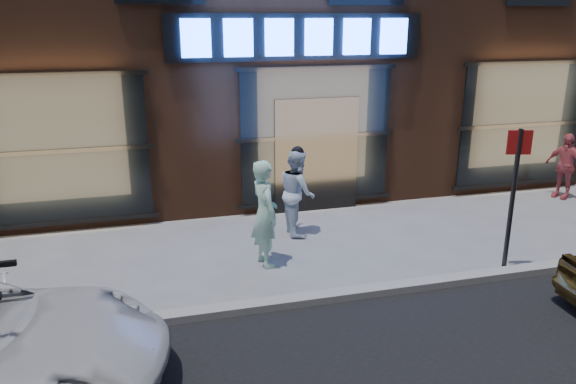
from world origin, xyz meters
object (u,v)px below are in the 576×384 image
man_bowtie (265,214)px  sign_post (514,188)px  man_cap (297,192)px  passerby (565,166)px

man_bowtie → sign_post: size_ratio=0.76×
man_cap → man_bowtie: bearing=144.7°
man_cap → sign_post: 3.82m
man_cap → passerby: size_ratio=1.09×
man_bowtie → man_cap: man_bowtie is taller
man_bowtie → passerby: (7.39, 1.78, -0.15)m
man_bowtie → man_cap: bearing=-45.7°
man_cap → sign_post: size_ratio=0.69×
man_cap → passerby: (6.47, 0.53, -0.07)m
man_bowtie → passerby: 7.60m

